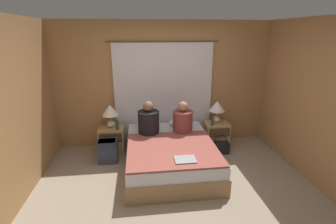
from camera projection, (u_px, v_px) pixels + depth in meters
The scene contains 20 objects.
ground_plane at pixel (177, 194), 3.59m from camera, with size 16.00×16.00×0.00m, color gray.
wall_back at pixel (163, 85), 4.94m from camera, with size 4.41×0.06×2.50m.
wall_left at pixel (1, 121), 2.94m from camera, with size 0.06×3.76×2.50m.
wall_right at pixel (329, 108), 3.45m from camera, with size 0.06×3.76×2.50m.
curtain_panel at pixel (164, 95), 4.95m from camera, with size 2.17×0.02×2.12m.
bed at pixel (170, 155), 4.24m from camera, with size 1.49×1.93×0.48m.
nightstand_left at pixel (112, 140), 4.79m from camera, with size 0.48×0.40×0.51m.
nightstand_right at pixel (216, 134), 5.04m from camera, with size 0.48×0.40×0.51m.
lamp_left at pixel (110, 112), 4.66m from camera, with size 0.32×0.32×0.45m.
lamp_right at pixel (217, 108), 4.91m from camera, with size 0.32×0.32×0.45m.
pillow_left at pixel (149, 124), 4.84m from camera, with size 0.49×0.29×0.12m.
pillow_right at pixel (181, 122), 4.92m from camera, with size 0.49×0.29×0.12m.
blanket_on_bed at pixel (172, 149), 3.89m from camera, with size 1.43×1.31×0.03m.
person_left_in_bed at pixel (149, 121), 4.43m from camera, with size 0.39×0.39×0.63m.
person_right_in_bed at pixel (183, 120), 4.51m from camera, with size 0.37×0.37×0.60m.
beer_bottle_on_left_stand at pixel (117, 125), 4.60m from camera, with size 0.06×0.06×0.23m.
beer_bottle_on_right_stand at pixel (213, 121), 4.82m from camera, with size 0.06×0.06×0.21m.
laptop_on_bed at pixel (185, 159), 3.52m from camera, with size 0.31×0.24×0.02m.
backpack_on_floor at pixel (108, 150), 4.41m from camera, with size 0.34×0.26×0.43m.
handbag_on_floor at pixel (220, 147), 4.75m from camera, with size 0.33×0.16×0.39m.
Camera 1 is at (-0.50, -2.99, 2.27)m, focal length 26.00 mm.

